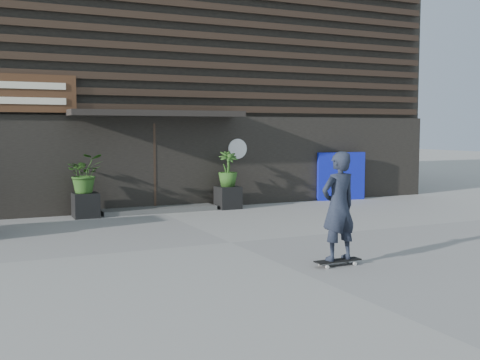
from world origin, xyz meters
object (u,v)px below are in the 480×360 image
planter_pot_left (86,205)px  planter_pot_right (228,197)px  skateboarder (338,207)px  blue_tarp (341,176)px

planter_pot_left → planter_pot_right: (3.80, 0.00, 0.00)m
planter_pot_left → planter_pot_right: same height
planter_pot_right → skateboarder: 6.98m
planter_pot_right → planter_pot_left: bearing=180.0°
blue_tarp → skateboarder: skateboarder is taller
planter_pot_right → blue_tarp: 3.93m
planter_pot_right → blue_tarp: blue_tarp is taller
planter_pot_right → skateboarder: size_ratio=0.33×
planter_pot_right → skateboarder: (-1.14, -6.85, 0.64)m
skateboarder → blue_tarp: bearing=54.8°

